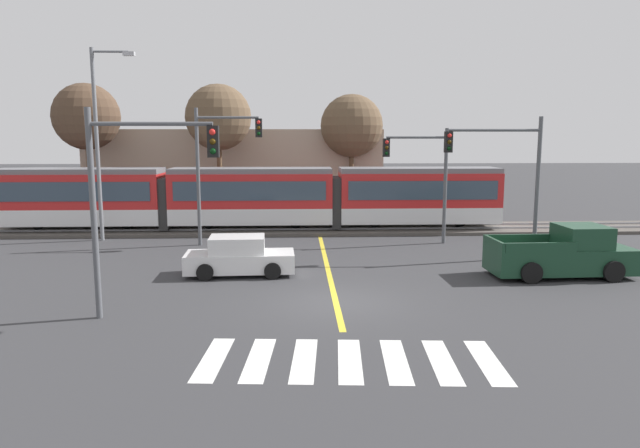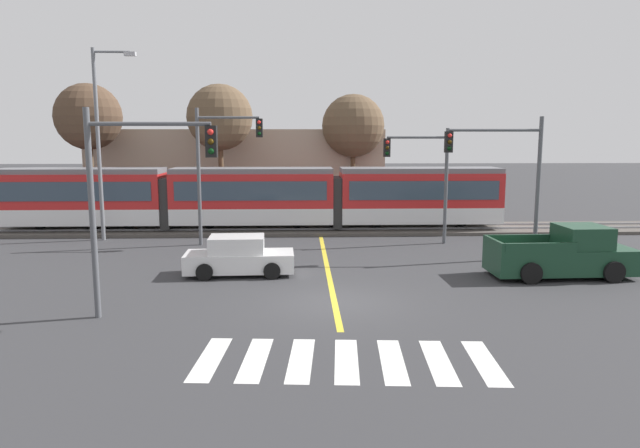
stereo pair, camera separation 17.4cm
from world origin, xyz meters
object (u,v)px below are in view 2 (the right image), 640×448
object	(u,v)px
light_rail_tram	(253,196)
bare_tree_far_west	(88,117)
traffic_light_far_left	(219,157)
bare_tree_east	(353,126)
bare_tree_west	(220,118)
traffic_light_mid_right	(507,167)
traffic_light_far_right	(425,169)
street_lamp_west	(101,134)
traffic_light_near_left	(134,181)
sedan_crossing	(239,257)
pickup_truck	(564,255)

from	to	relation	value
light_rail_tram	bare_tree_far_west	xyz separation A→B (m)	(-10.25, 3.60, 4.48)
traffic_light_far_left	bare_tree_east	world-z (taller)	bare_tree_east
light_rail_tram	bare_tree_far_west	distance (m)	11.75
traffic_light_far_left	bare_tree_west	size ratio (longest dim) A/B	0.78
traffic_light_mid_right	bare_tree_west	bearing A→B (deg)	140.49
bare_tree_east	bare_tree_west	bearing A→B (deg)	-168.09
traffic_light_far_right	street_lamp_west	world-z (taller)	street_lamp_west
traffic_light_near_left	traffic_light_far_left	size ratio (longest dim) A/B	0.92
traffic_light_far_left	street_lamp_west	xyz separation A→B (m)	(-6.14, 1.57, 1.10)
bare_tree_far_west	bare_tree_west	xyz separation A→B (m)	(7.99, 0.10, -0.02)
traffic_light_mid_right	street_lamp_west	size ratio (longest dim) A/B	0.64
traffic_light_far_right	traffic_light_far_left	bearing A→B (deg)	-179.86
sedan_crossing	street_lamp_west	bearing A→B (deg)	134.49
traffic_light_mid_right	street_lamp_west	xyz separation A→B (m)	(-19.07, 5.25, 1.40)
traffic_light_far_right	bare_tree_west	bearing A→B (deg)	145.10
pickup_truck	traffic_light_mid_right	size ratio (longest dim) A/B	0.88
light_rail_tram	bare_tree_east	xyz separation A→B (m)	(6.18, 5.47, 3.99)
light_rail_tram	traffic_light_far_right	distance (m)	9.92
traffic_light_mid_right	traffic_light_far_right	bearing A→B (deg)	126.86
pickup_truck	traffic_light_far_left	distance (m)	16.13
bare_tree_west	bare_tree_far_west	bearing A→B (deg)	-179.29
traffic_light_mid_right	bare_tree_east	distance (m)	14.47
pickup_truck	light_rail_tram	bearing A→B (deg)	138.83
traffic_light_mid_right	traffic_light_far_right	size ratio (longest dim) A/B	1.08
bare_tree_far_west	street_lamp_west	bearing A→B (deg)	-65.24
traffic_light_far_left	street_lamp_west	bearing A→B (deg)	165.62
traffic_light_far_right	bare_tree_west	size ratio (longest dim) A/B	0.67
traffic_light_near_left	pickup_truck	bearing A→B (deg)	16.76
sedan_crossing	traffic_light_far_right	bearing A→B (deg)	36.34
traffic_light_far_left	pickup_truck	bearing A→B (deg)	-26.71
traffic_light_near_left	bare_tree_far_west	xyz separation A→B (m)	(-8.15, 19.25, 2.48)
pickup_truck	street_lamp_west	size ratio (longest dim) A/B	0.56
pickup_truck	bare_tree_west	bearing A→B (deg)	135.32
bare_tree_east	traffic_light_far_right	bearing A→B (deg)	-74.20
light_rail_tram	traffic_light_near_left	xyz separation A→B (m)	(-2.10, -15.65, 2.00)
bare_tree_east	traffic_light_near_left	bearing A→B (deg)	-111.39
sedan_crossing	traffic_light_mid_right	world-z (taller)	traffic_light_mid_right
traffic_light_far_left	bare_tree_east	distance (m)	12.25
traffic_light_far_left	bare_tree_far_west	distance (m)	12.01
traffic_light_far_right	bare_tree_east	size ratio (longest dim) A/B	0.71
traffic_light_near_left	bare_tree_west	size ratio (longest dim) A/B	0.72
traffic_light_far_right	bare_tree_west	world-z (taller)	bare_tree_west
traffic_light_mid_right	light_rail_tram	bearing A→B (deg)	146.29
traffic_light_mid_right	bare_tree_far_west	world-z (taller)	bare_tree_far_west
light_rail_tram	bare_tree_east	size ratio (longest dim) A/B	3.45
light_rail_tram	traffic_light_far_left	bearing A→B (deg)	-107.34
pickup_truck	traffic_light_mid_right	bearing A→B (deg)	108.34
light_rail_tram	pickup_truck	xyz separation A→B (m)	(12.78, -11.17, -1.20)
sedan_crossing	traffic_light_far_right	xyz separation A→B (m)	(8.58, 6.31, 3.08)
light_rail_tram	bare_tree_west	world-z (taller)	bare_tree_west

